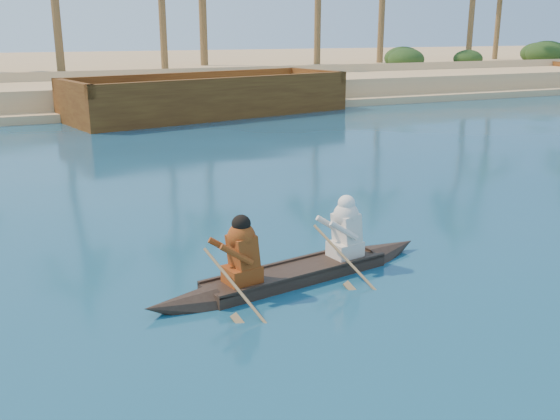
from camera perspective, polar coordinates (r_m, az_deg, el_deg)
name	(u,v)px	position (r m, az deg, el deg)	size (l,w,h in m)	color
sandy_embankment	(155,71)	(54.28, -11.37, 12.40)	(150.00, 51.00, 1.50)	tan
shrub_cluster	(211,74)	(39.41, -6.29, 12.27)	(100.00, 6.00, 2.40)	#1D3714
canoe	(296,263)	(9.90, 1.51, -4.88)	(5.19, 1.59, 1.42)	#32241B
barge_mid	(210,98)	(29.47, -6.43, 10.10)	(13.59, 7.01, 2.16)	brown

